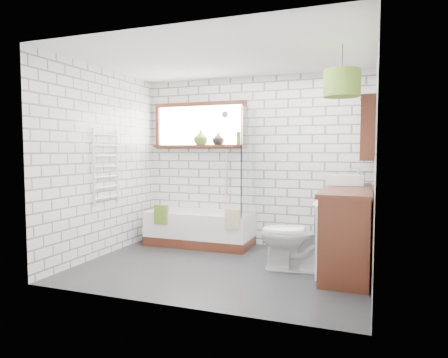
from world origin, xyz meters
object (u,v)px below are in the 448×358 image
(vanity, at_px, (348,229))
(pendant, at_px, (342,83))
(basin, at_px, (346,180))
(toilet, at_px, (295,235))
(bathtub, at_px, (200,228))

(vanity, relative_size, pendant, 4.55)
(basin, bearing_deg, vanity, -81.70)
(vanity, height_order, pendant, pendant)
(toilet, bearing_deg, bathtub, -122.73)
(vanity, distance_m, toilet, 0.63)
(bathtub, distance_m, vanity, 2.21)
(vanity, relative_size, toilet, 2.03)
(pendant, bearing_deg, vanity, 83.74)
(bathtub, xyz_separation_m, toilet, (1.56, -0.77, 0.17))
(toilet, xyz_separation_m, pendant, (0.51, -0.31, 1.68))
(bathtub, bearing_deg, vanity, -13.68)
(bathtub, xyz_separation_m, vanity, (2.14, -0.52, 0.24))
(pendant, bearing_deg, bathtub, 152.55)
(bathtub, xyz_separation_m, pendant, (2.08, -1.08, 1.85))
(basin, xyz_separation_m, pendant, (-0.00, -0.97, 1.06))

